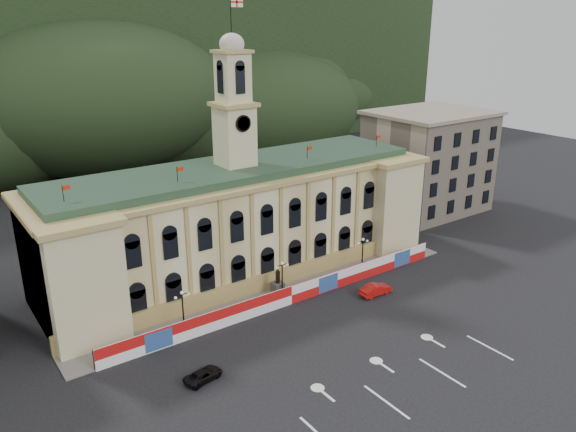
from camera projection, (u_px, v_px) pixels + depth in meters
ground at (373, 358)px, 60.27m from camera, size 260.00×260.00×0.00m
lane_markings at (408, 382)px, 56.43m from camera, size 26.00×10.00×0.02m
hill_ridge at (53, 78)px, 147.26m from camera, size 230.00×80.00×64.00m
city_hall at (239, 219)px, 78.82m from camera, size 56.20×17.60×37.10m
side_building_right at (428, 161)px, 104.43m from camera, size 21.00×17.00×18.60m
hoarding_fence at (291, 295)px, 71.43m from camera, size 50.00×0.44×2.50m
pavement at (279, 295)px, 73.84m from camera, size 56.00×5.50×0.16m
statue at (278, 287)px, 73.66m from camera, size 1.40×1.40×3.72m
lamp_left at (183, 307)px, 64.59m from camera, size 1.96×0.44×5.15m
lamp_center at (282, 277)px, 72.27m from camera, size 1.96×0.44×5.15m
lamp_right at (363, 252)px, 79.94m from camera, size 1.96×0.44×5.15m
red_sedan at (376, 289)px, 73.91m from camera, size 1.90×4.73×1.53m
black_suv at (203, 375)px, 56.52m from camera, size 3.43×4.85×1.15m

